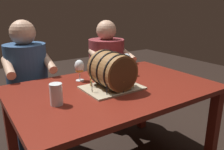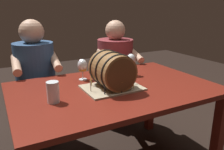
# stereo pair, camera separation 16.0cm
# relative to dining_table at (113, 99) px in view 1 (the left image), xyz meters

# --- Properties ---
(dining_table) EXTENTS (1.45, 0.96, 0.73)m
(dining_table) POSITION_rel_dining_table_xyz_m (0.00, 0.00, 0.00)
(dining_table) COLOR maroon
(dining_table) RESTS_ON ground
(barrel_cake) EXTENTS (0.40, 0.30, 0.27)m
(barrel_cake) POSITION_rel_dining_table_xyz_m (-0.03, -0.03, 0.22)
(barrel_cake) COLOR tan
(barrel_cake) RESTS_ON dining_table
(wine_glass_white) EXTENTS (0.08, 0.08, 0.18)m
(wine_glass_white) POSITION_rel_dining_table_xyz_m (0.26, 0.19, 0.22)
(wine_glass_white) COLOR white
(wine_glass_white) RESTS_ON dining_table
(wine_glass_amber) EXTENTS (0.07, 0.07, 0.17)m
(wine_glass_amber) POSITION_rel_dining_table_xyz_m (-0.14, 0.26, 0.21)
(wine_glass_amber) COLOR white
(wine_glass_amber) RESTS_ON dining_table
(wine_glass_empty) EXTENTS (0.07, 0.07, 0.17)m
(wine_glass_empty) POSITION_rel_dining_table_xyz_m (0.18, 0.33, 0.22)
(wine_glass_empty) COLOR white
(wine_glass_empty) RESTS_ON dining_table
(beer_pint) EXTENTS (0.08, 0.08, 0.13)m
(beer_pint) POSITION_rel_dining_table_xyz_m (-0.46, -0.08, 0.16)
(beer_pint) COLOR white
(beer_pint) RESTS_ON dining_table
(person_seated_left) EXTENTS (0.41, 0.49, 1.18)m
(person_seated_left) POSITION_rel_dining_table_xyz_m (-0.42, 0.75, -0.07)
(person_seated_left) COLOR #1B2D46
(person_seated_left) RESTS_ON ground
(person_seated_right) EXTENTS (0.45, 0.52, 1.15)m
(person_seated_right) POSITION_rel_dining_table_xyz_m (0.42, 0.75, -0.08)
(person_seated_right) COLOR #4C1B1E
(person_seated_right) RESTS_ON ground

